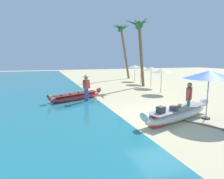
{
  "coord_description": "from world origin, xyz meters",
  "views": [
    {
      "loc": [
        -5.2,
        -7.85,
        2.68
      ],
      "look_at": [
        -1.46,
        2.77,
        0.9
      ],
      "focal_mm": 31.53,
      "sensor_mm": 36.0,
      "label": 1
    }
  ],
  "objects_px": {
    "palm_tree_tall_inland": "(139,34)",
    "palm_tree_leaning_seaward": "(122,36)",
    "person_tourist_customer": "(189,97)",
    "boat_red_midground": "(77,97)",
    "cooler_box": "(156,122)",
    "patio_umbrella_large": "(209,75)",
    "boat_white_foreground": "(178,113)",
    "paddle": "(209,126)",
    "person_vendor_hatted": "(86,86)"
  },
  "relations": [
    {
      "from": "person_vendor_hatted",
      "to": "palm_tree_leaning_seaward",
      "type": "distance_m",
      "value": 15.56
    },
    {
      "from": "boat_red_midground",
      "to": "palm_tree_leaning_seaward",
      "type": "xyz_separation_m",
      "value": [
        8.06,
        12.06,
        5.31
      ]
    },
    {
      "from": "cooler_box",
      "to": "person_vendor_hatted",
      "type": "bearing_deg",
      "value": 98.66
    },
    {
      "from": "boat_red_midground",
      "to": "palm_tree_tall_inland",
      "type": "distance_m",
      "value": 9.42
    },
    {
      "from": "boat_red_midground",
      "to": "person_tourist_customer",
      "type": "relative_size",
      "value": 2.33
    },
    {
      "from": "boat_white_foreground",
      "to": "palm_tree_leaning_seaward",
      "type": "bearing_deg",
      "value": 75.57
    },
    {
      "from": "boat_red_midground",
      "to": "person_vendor_hatted",
      "type": "relative_size",
      "value": 2.13
    },
    {
      "from": "person_vendor_hatted",
      "to": "cooler_box",
      "type": "relative_size",
      "value": 3.49
    },
    {
      "from": "person_tourist_customer",
      "to": "palm_tree_leaning_seaward",
      "type": "distance_m",
      "value": 18.18
    },
    {
      "from": "palm_tree_leaning_seaward",
      "to": "person_tourist_customer",
      "type": "bearing_deg",
      "value": -102.15
    },
    {
      "from": "boat_red_midground",
      "to": "patio_umbrella_large",
      "type": "xyz_separation_m",
      "value": [
        4.88,
        -5.68,
        1.7
      ]
    },
    {
      "from": "person_vendor_hatted",
      "to": "palm_tree_leaning_seaward",
      "type": "bearing_deg",
      "value": 59.38
    },
    {
      "from": "boat_white_foreground",
      "to": "paddle",
      "type": "relative_size",
      "value": 2.63
    },
    {
      "from": "palm_tree_tall_inland",
      "to": "cooler_box",
      "type": "xyz_separation_m",
      "value": [
        -4.59,
        -10.53,
        -4.74
      ]
    },
    {
      "from": "boat_white_foreground",
      "to": "person_vendor_hatted",
      "type": "relative_size",
      "value": 2.54
    },
    {
      "from": "person_vendor_hatted",
      "to": "person_tourist_customer",
      "type": "xyz_separation_m",
      "value": [
        3.88,
        -4.37,
        -0.11
      ]
    },
    {
      "from": "boat_red_midground",
      "to": "palm_tree_tall_inland",
      "type": "relative_size",
      "value": 0.58
    },
    {
      "from": "patio_umbrella_large",
      "to": "cooler_box",
      "type": "xyz_separation_m",
      "value": [
        -2.73,
        -0.22,
        -1.75
      ]
    },
    {
      "from": "boat_white_foreground",
      "to": "palm_tree_tall_inland",
      "type": "height_order",
      "value": "palm_tree_tall_inland"
    },
    {
      "from": "palm_tree_leaning_seaward",
      "to": "cooler_box",
      "type": "distance_m",
      "value": 19.66
    },
    {
      "from": "boat_white_foreground",
      "to": "paddle",
      "type": "bearing_deg",
      "value": -61.62
    },
    {
      "from": "person_tourist_customer",
      "to": "paddle",
      "type": "height_order",
      "value": "person_tourist_customer"
    },
    {
      "from": "palm_tree_tall_inland",
      "to": "paddle",
      "type": "relative_size",
      "value": 3.78
    },
    {
      "from": "person_tourist_customer",
      "to": "palm_tree_tall_inland",
      "type": "xyz_separation_m",
      "value": [
        2.37,
        9.74,
        4.06
      ]
    },
    {
      "from": "person_tourist_customer",
      "to": "palm_tree_leaning_seaward",
      "type": "xyz_separation_m",
      "value": [
        3.7,
        17.17,
        4.69
      ]
    },
    {
      "from": "palm_tree_leaning_seaward",
      "to": "paddle",
      "type": "height_order",
      "value": "palm_tree_leaning_seaward"
    },
    {
      "from": "boat_red_midground",
      "to": "patio_umbrella_large",
      "type": "distance_m",
      "value": 7.68
    },
    {
      "from": "boat_white_foreground",
      "to": "paddle",
      "type": "height_order",
      "value": "boat_white_foreground"
    },
    {
      "from": "person_vendor_hatted",
      "to": "paddle",
      "type": "bearing_deg",
      "value": -57.69
    },
    {
      "from": "paddle",
      "to": "cooler_box",
      "type": "bearing_deg",
      "value": 161.87
    },
    {
      "from": "boat_red_midground",
      "to": "patio_umbrella_large",
      "type": "bearing_deg",
      "value": -49.34
    },
    {
      "from": "palm_tree_tall_inland",
      "to": "palm_tree_leaning_seaward",
      "type": "xyz_separation_m",
      "value": [
        1.33,
        7.43,
        0.63
      ]
    },
    {
      "from": "boat_white_foreground",
      "to": "cooler_box",
      "type": "relative_size",
      "value": 8.87
    },
    {
      "from": "boat_white_foreground",
      "to": "boat_red_midground",
      "type": "bearing_deg",
      "value": 123.26
    },
    {
      "from": "palm_tree_leaning_seaward",
      "to": "cooler_box",
      "type": "height_order",
      "value": "palm_tree_leaning_seaward"
    },
    {
      "from": "person_tourist_customer",
      "to": "palm_tree_tall_inland",
      "type": "distance_m",
      "value": 10.81
    },
    {
      "from": "boat_white_foreground",
      "to": "person_vendor_hatted",
      "type": "bearing_deg",
      "value": 123.21
    },
    {
      "from": "patio_umbrella_large",
      "to": "cooler_box",
      "type": "distance_m",
      "value": 3.25
    },
    {
      "from": "boat_red_midground",
      "to": "person_tourist_customer",
      "type": "distance_m",
      "value": 6.75
    },
    {
      "from": "person_tourist_customer",
      "to": "paddle",
      "type": "xyz_separation_m",
      "value": [
        -0.19,
        -1.46,
        -0.87
      ]
    },
    {
      "from": "patio_umbrella_large",
      "to": "palm_tree_tall_inland",
      "type": "distance_m",
      "value": 10.89
    },
    {
      "from": "person_vendor_hatted",
      "to": "cooler_box",
      "type": "height_order",
      "value": "person_vendor_hatted"
    },
    {
      "from": "palm_tree_tall_inland",
      "to": "cooler_box",
      "type": "bearing_deg",
      "value": -113.54
    },
    {
      "from": "person_tourist_customer",
      "to": "palm_tree_leaning_seaward",
      "type": "bearing_deg",
      "value": 77.85
    },
    {
      "from": "person_vendor_hatted",
      "to": "palm_tree_leaning_seaward",
      "type": "xyz_separation_m",
      "value": [
        7.57,
        12.8,
        4.57
      ]
    },
    {
      "from": "boat_white_foreground",
      "to": "palm_tree_leaning_seaward",
      "type": "height_order",
      "value": "palm_tree_leaning_seaward"
    },
    {
      "from": "patio_umbrella_large",
      "to": "palm_tree_leaning_seaward",
      "type": "bearing_deg",
      "value": 79.83
    },
    {
      "from": "patio_umbrella_large",
      "to": "palm_tree_tall_inland",
      "type": "relative_size",
      "value": 0.34
    },
    {
      "from": "person_tourist_customer",
      "to": "person_vendor_hatted",
      "type": "bearing_deg",
      "value": 131.59
    },
    {
      "from": "patio_umbrella_large",
      "to": "palm_tree_leaning_seaward",
      "type": "relative_size",
      "value": 0.3
    }
  ]
}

